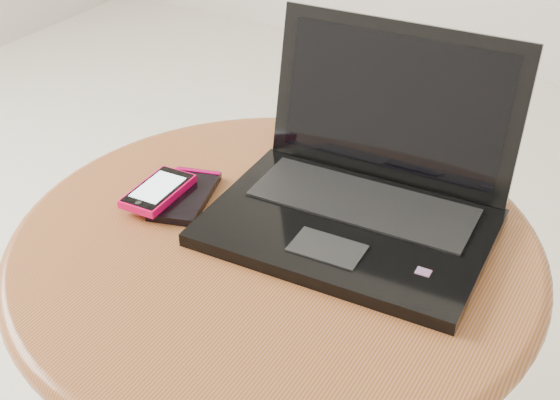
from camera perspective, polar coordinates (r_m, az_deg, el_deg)
The scene contains 4 objects.
table at distance 1.01m, azimuth -0.38°, elevation -8.07°, with size 0.68×0.68×0.54m.
laptop at distance 0.96m, azimuth 6.29°, elevation 0.77°, with size 0.36×0.31×0.23m.
phone_black at distance 1.02m, azimuth -7.28°, elevation 0.35°, with size 0.10×0.14×0.01m.
phone_pink at distance 1.01m, azimuth -9.32°, elevation 0.71°, with size 0.06×0.11×0.01m.
Camera 1 is at (0.33, -0.57, 1.10)m, focal length 47.70 mm.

